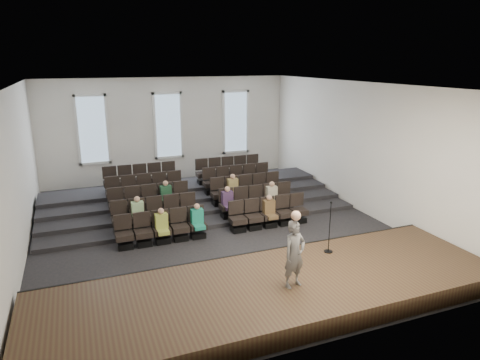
% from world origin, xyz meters
% --- Properties ---
extents(ground, '(14.00, 14.00, 0.00)m').
position_xyz_m(ground, '(0.00, 0.00, 0.00)').
color(ground, black).
rests_on(ground, ground).
extents(ceiling, '(12.00, 14.00, 0.02)m').
position_xyz_m(ceiling, '(0.00, 0.00, 5.01)').
color(ceiling, white).
rests_on(ceiling, ground).
extents(wall_back, '(12.00, 0.04, 5.00)m').
position_xyz_m(wall_back, '(0.00, 7.02, 2.50)').
color(wall_back, white).
rests_on(wall_back, ground).
extents(wall_front, '(12.00, 0.04, 5.00)m').
position_xyz_m(wall_front, '(0.00, -7.02, 2.50)').
color(wall_front, white).
rests_on(wall_front, ground).
extents(wall_left, '(0.04, 14.00, 5.00)m').
position_xyz_m(wall_left, '(-6.02, 0.00, 2.50)').
color(wall_left, white).
rests_on(wall_left, ground).
extents(wall_right, '(0.04, 14.00, 5.00)m').
position_xyz_m(wall_right, '(6.02, 0.00, 2.50)').
color(wall_right, white).
rests_on(wall_right, ground).
extents(stage, '(11.80, 3.60, 0.50)m').
position_xyz_m(stage, '(0.00, -5.10, 0.25)').
color(stage, '#3C2E1A').
rests_on(stage, ground).
extents(stage_lip, '(11.80, 0.06, 0.52)m').
position_xyz_m(stage_lip, '(0.00, -3.33, 0.25)').
color(stage_lip, black).
rests_on(stage_lip, ground).
extents(risers, '(11.80, 4.80, 0.60)m').
position_xyz_m(risers, '(0.00, 3.17, 0.20)').
color(risers, black).
rests_on(risers, ground).
extents(seating_rows, '(6.80, 4.70, 1.67)m').
position_xyz_m(seating_rows, '(-0.00, 1.54, 0.68)').
color(seating_rows, black).
rests_on(seating_rows, ground).
extents(windows, '(8.44, 0.10, 3.24)m').
position_xyz_m(windows, '(0.00, 6.95, 2.70)').
color(windows, white).
rests_on(windows, wall_back).
extents(audience, '(5.45, 2.64, 1.10)m').
position_xyz_m(audience, '(0.00, 0.32, 0.81)').
color(audience, '#9DA943').
rests_on(audience, seating_rows).
extents(speaker, '(0.68, 0.53, 1.66)m').
position_xyz_m(speaker, '(0.32, -5.40, 1.33)').
color(speaker, '#595754').
rests_on(speaker, stage).
extents(mic_stand, '(0.25, 0.25, 1.52)m').
position_xyz_m(mic_stand, '(2.16, -4.07, 0.95)').
color(mic_stand, black).
rests_on(mic_stand, stage).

